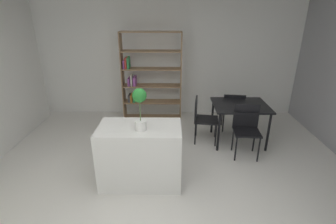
% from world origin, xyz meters
% --- Properties ---
extents(ground_plane, '(9.30, 9.30, 0.00)m').
position_xyz_m(ground_plane, '(0.00, 0.00, 0.00)').
color(ground_plane, silver).
extents(back_partition, '(6.76, 0.06, 2.70)m').
position_xyz_m(back_partition, '(0.00, 3.13, 1.35)').
color(back_partition, white).
rests_on(back_partition, ground_plane).
extents(kitchen_island, '(1.18, 0.67, 0.91)m').
position_xyz_m(kitchen_island, '(-0.12, 0.30, 0.45)').
color(kitchen_island, white).
rests_on(kitchen_island, ground_plane).
extents(potted_plant_on_island, '(0.19, 0.19, 0.59)m').
position_xyz_m(potted_plant_on_island, '(-0.09, 0.21, 1.26)').
color(potted_plant_on_island, white).
rests_on(potted_plant_on_island, kitchen_island).
extents(open_bookshelf, '(1.35, 0.32, 2.01)m').
position_xyz_m(open_bookshelf, '(-0.21, 2.73, 0.99)').
color(open_bookshelf, '#997551').
rests_on(open_bookshelf, ground_plane).
extents(dining_table, '(1.02, 0.87, 0.77)m').
position_xyz_m(dining_table, '(1.64, 1.58, 0.69)').
color(dining_table, black).
rests_on(dining_table, ground_plane).
extents(dining_chair_near, '(0.47, 0.44, 0.92)m').
position_xyz_m(dining_chair_near, '(1.65, 1.12, 0.55)').
color(dining_chair_near, black).
rests_on(dining_chair_near, ground_plane).
extents(dining_chair_far, '(0.48, 0.45, 0.84)m').
position_xyz_m(dining_chair_far, '(1.63, 2.05, 0.51)').
color(dining_chair_far, black).
rests_on(dining_chair_far, ground_plane).
extents(dining_chair_island_side, '(0.51, 0.50, 0.88)m').
position_xyz_m(dining_chair_island_side, '(0.92, 1.60, 0.53)').
color(dining_chair_island_side, black).
rests_on(dining_chair_island_side, ground_plane).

